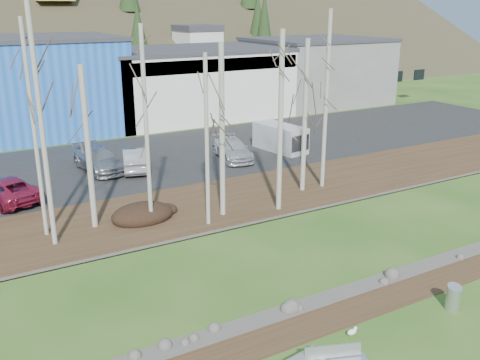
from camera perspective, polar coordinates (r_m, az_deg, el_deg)
ground at (r=18.84m, az=12.58°, el=-17.37°), size 200.00×200.00×0.00m
dirt_strip at (r=20.13m, az=8.47°, el=-14.51°), size 80.00×1.80×0.03m
near_bank_rocks at (r=20.81m, az=6.73°, el=-13.31°), size 80.00×0.80×0.50m
river at (r=23.78m, az=0.81°, el=-8.91°), size 80.00×8.00×0.90m
far_bank_rocks at (r=27.04m, az=-3.64°, el=-5.47°), size 80.00×0.80×0.46m
far_bank at (r=29.71m, az=-6.39°, el=-3.17°), size 80.00×7.00×0.15m
parking_lot at (r=39.10m, az=-12.61°, el=1.74°), size 80.00×14.00×0.14m
building_white at (r=55.45m, az=-5.35°, el=10.38°), size 18.36×12.24×6.80m
building_grey at (r=63.71m, az=8.08°, el=11.50°), size 14.28×12.24×7.30m
bench_intact at (r=17.56m, az=10.29°, el=-18.36°), size 1.87×1.12×0.90m
litter_bin at (r=21.81m, az=21.77°, el=-11.66°), size 0.67×0.67×0.89m
seagull at (r=19.40m, az=11.88°, el=-15.55°), size 0.45×0.21×0.32m
dirt_mound at (r=28.38m, az=-10.37°, el=-3.54°), size 3.31×2.33×0.65m
birch_1 at (r=26.41m, az=-21.08°, el=4.79°), size 0.19×0.19×10.22m
birch_2 at (r=26.91m, az=-15.89°, el=3.18°), size 0.28×0.28×8.08m
birch_3 at (r=25.05m, az=-20.44°, el=5.59°), size 0.23×0.23×11.42m
birch_4 at (r=27.42m, az=-1.93°, el=5.10°), size 0.28×0.28×8.97m
birch_5 at (r=26.42m, az=-9.96°, el=5.36°), size 0.21×0.21×9.89m
birch_6 at (r=26.24m, az=-3.56°, el=4.05°), size 0.20×0.20×8.58m
birch_7 at (r=28.21m, az=4.34°, el=6.05°), size 0.27×0.27×9.56m
birch_8 at (r=31.54m, az=6.94°, el=6.66°), size 0.28×0.28×8.92m
birch_9 at (r=32.26m, az=9.17°, el=8.25°), size 0.24×0.24×10.50m
car_2 at (r=33.15m, az=-23.62°, el=-0.94°), size 3.70×5.53×1.41m
car_3 at (r=37.33m, az=-14.86°, el=2.12°), size 2.73×5.48×1.53m
car_4 at (r=36.95m, az=-11.14°, el=2.23°), size 2.81×4.91×1.53m
car_5 at (r=38.92m, az=-0.80°, el=3.31°), size 2.99×5.26×1.44m
van_white at (r=41.20m, az=4.49°, el=4.47°), size 2.47×4.70×1.96m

